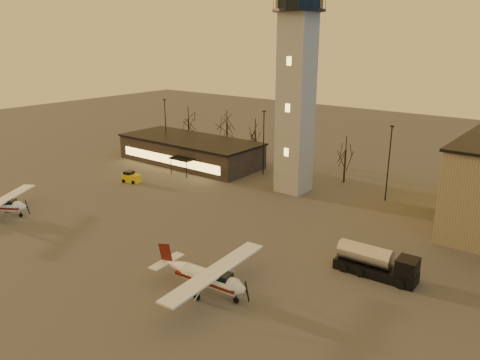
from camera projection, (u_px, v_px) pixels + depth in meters
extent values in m
plane|color=#3B3936|center=(124.00, 270.00, 44.03)|extent=(220.00, 220.00, 0.00)
cube|color=#9C9994|center=(296.00, 106.00, 63.06)|extent=(4.00, 4.00, 24.00)
cylinder|color=black|center=(299.00, 11.00, 59.47)|extent=(6.80, 6.80, 0.30)
cube|color=black|center=(190.00, 152.00, 80.46)|extent=(25.00, 10.00, 4.00)
cube|color=black|center=(190.00, 139.00, 79.83)|extent=(25.40, 10.40, 0.30)
cube|color=#FFD059|center=(169.00, 160.00, 76.80)|extent=(22.00, 0.08, 1.40)
cube|color=black|center=(182.00, 159.00, 73.42)|extent=(4.00, 2.00, 0.20)
cylinder|color=black|center=(166.00, 127.00, 85.79)|extent=(0.16, 0.16, 10.00)
cube|color=black|center=(164.00, 100.00, 84.29)|extent=(0.50, 0.25, 0.18)
cylinder|color=black|center=(264.00, 144.00, 72.85)|extent=(0.16, 0.16, 10.00)
cube|color=black|center=(264.00, 111.00, 71.35)|extent=(0.50, 0.25, 0.18)
cylinder|color=black|center=(388.00, 164.00, 61.08)|extent=(0.16, 0.16, 10.00)
cube|color=black|center=(392.00, 126.00, 59.59)|extent=(0.50, 0.25, 0.18)
cylinder|color=black|center=(189.00, 134.00, 90.93)|extent=(0.28, 0.28, 5.74)
cylinder|color=black|center=(255.00, 146.00, 81.59)|extent=(0.28, 0.28, 5.25)
cylinder|color=black|center=(286.00, 156.00, 73.16)|extent=(0.28, 0.28, 6.16)
cylinder|color=black|center=(345.00, 166.00, 69.54)|extent=(0.28, 0.28, 4.97)
cylinder|color=black|center=(227.00, 137.00, 87.75)|extent=(0.28, 0.28, 5.60)
cylinder|color=silver|center=(210.00, 279.00, 39.53)|extent=(5.34, 1.88, 1.48)
cone|color=silver|center=(241.00, 289.00, 37.90)|extent=(1.13, 1.49, 1.41)
cone|color=silver|center=(176.00, 265.00, 41.53)|extent=(2.82, 1.46, 1.25)
cube|color=black|center=(221.00, 277.00, 38.77)|extent=(1.80, 1.32, 0.80)
cube|color=#4F110B|center=(208.00, 279.00, 39.66)|extent=(6.26, 1.99, 0.25)
cube|color=silver|center=(216.00, 271.00, 38.96)|extent=(2.66, 12.64, 0.16)
cube|color=silver|center=(167.00, 261.00, 42.04)|extent=(1.31, 3.83, 0.09)
cube|color=#4F110B|center=(165.00, 253.00, 41.86)|extent=(1.58, 0.21, 1.93)
cylinder|color=white|center=(1.00, 206.00, 56.72)|extent=(4.87, 3.72, 1.38)
cone|color=white|center=(23.00, 207.00, 56.41)|extent=(1.50, 1.62, 1.31)
cube|color=black|center=(8.00, 203.00, 56.46)|extent=(1.93, 1.78, 0.74)
cube|color=white|center=(4.00, 200.00, 56.42)|extent=(7.45, 10.75, 0.15)
cube|color=black|center=(375.00, 270.00, 42.93)|extent=(7.54, 2.42, 0.97)
cube|color=black|center=(407.00, 267.00, 41.02)|extent=(1.84, 2.09, 1.58)
cube|color=black|center=(415.00, 266.00, 40.60)|extent=(0.16, 1.67, 0.88)
cylinder|color=silver|center=(365.00, 254.00, 43.11)|extent=(4.99, 2.05, 1.84)
cube|color=yellow|center=(131.00, 178.00, 70.23)|extent=(2.87, 1.96, 1.22)
cube|color=black|center=(129.00, 173.00, 70.16)|extent=(1.47, 1.47, 0.70)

